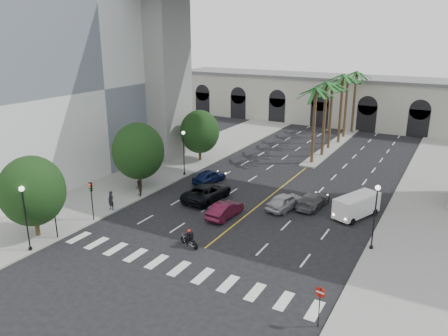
# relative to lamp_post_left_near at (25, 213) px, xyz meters

# --- Properties ---
(ground) EXTENTS (140.00, 140.00, 0.00)m
(ground) POSITION_rel_lamp_post_left_near_xyz_m (11.40, 5.00, -3.22)
(ground) COLOR black
(ground) RESTS_ON ground
(sidewalk_left) EXTENTS (8.00, 100.00, 0.15)m
(sidewalk_left) POSITION_rel_lamp_post_left_near_xyz_m (-3.60, 20.00, -3.15)
(sidewalk_left) COLOR gray
(sidewalk_left) RESTS_ON ground
(sidewalk_right) EXTENTS (8.00, 100.00, 0.15)m
(sidewalk_right) POSITION_rel_lamp_post_left_near_xyz_m (26.40, 20.00, -3.15)
(sidewalk_right) COLOR gray
(sidewalk_right) RESTS_ON ground
(median) EXTENTS (2.00, 24.00, 0.20)m
(median) POSITION_rel_lamp_post_left_near_xyz_m (11.40, 43.00, -3.12)
(median) COLOR gray
(median) RESTS_ON ground
(building_left) EXTENTS (16.50, 32.50, 20.60)m
(building_left) POSITION_rel_lamp_post_left_near_xyz_m (-15.60, 17.00, 7.09)
(building_left) COLOR silver
(building_left) RESTS_ON ground
(pier_building) EXTENTS (71.00, 10.50, 8.50)m
(pier_building) POSITION_rel_lamp_post_left_near_xyz_m (11.40, 60.00, 1.04)
(pier_building) COLOR beige
(pier_building) RESTS_ON ground
(bridge) EXTENTS (75.00, 13.00, 26.00)m
(bridge) POSITION_rel_lamp_post_left_near_xyz_m (14.82, 27.00, 15.29)
(bridge) COLOR gray
(bridge) RESTS_ON ground
(palm_a) EXTENTS (3.20, 3.20, 10.30)m
(palm_a) POSITION_rel_lamp_post_left_near_xyz_m (11.40, 33.00, 5.88)
(palm_a) COLOR #47331E
(palm_a) RESTS_ON ground
(palm_b) EXTENTS (3.20, 3.20, 10.60)m
(palm_b) POSITION_rel_lamp_post_left_near_xyz_m (11.50, 37.00, 6.15)
(palm_b) COLOR #47331E
(palm_b) RESTS_ON ground
(palm_c) EXTENTS (3.20, 3.20, 10.10)m
(palm_c) POSITION_rel_lamp_post_left_near_xyz_m (11.20, 41.00, 5.69)
(palm_c) COLOR #47331E
(palm_c) RESTS_ON ground
(palm_d) EXTENTS (3.20, 3.20, 10.90)m
(palm_d) POSITION_rel_lamp_post_left_near_xyz_m (11.55, 45.00, 6.43)
(palm_d) COLOR #47331E
(palm_d) RESTS_ON ground
(palm_e) EXTENTS (3.20, 3.20, 10.40)m
(palm_e) POSITION_rel_lamp_post_left_near_xyz_m (11.30, 49.00, 5.97)
(palm_e) COLOR #47331E
(palm_e) RESTS_ON ground
(palm_f) EXTENTS (3.20, 3.20, 10.70)m
(palm_f) POSITION_rel_lamp_post_left_near_xyz_m (11.60, 53.00, 6.24)
(palm_f) COLOR #47331E
(palm_f) RESTS_ON ground
(street_tree_near) EXTENTS (5.20, 5.20, 6.89)m
(street_tree_near) POSITION_rel_lamp_post_left_near_xyz_m (-1.60, 2.00, 0.80)
(street_tree_near) COLOR #382616
(street_tree_near) RESTS_ON ground
(street_tree_mid) EXTENTS (5.44, 5.44, 7.21)m
(street_tree_mid) POSITION_rel_lamp_post_left_near_xyz_m (-1.60, 15.00, 0.99)
(street_tree_mid) COLOR #382616
(street_tree_mid) RESTS_ON ground
(street_tree_far) EXTENTS (5.04, 5.04, 6.68)m
(street_tree_far) POSITION_rel_lamp_post_left_near_xyz_m (-1.60, 27.00, 0.68)
(street_tree_far) COLOR #382616
(street_tree_far) RESTS_ON ground
(lamp_post_left_near) EXTENTS (0.40, 0.40, 5.35)m
(lamp_post_left_near) POSITION_rel_lamp_post_left_near_xyz_m (0.00, 0.00, 0.00)
(lamp_post_left_near) COLOR black
(lamp_post_left_near) RESTS_ON ground
(lamp_post_left_far) EXTENTS (0.40, 0.40, 5.35)m
(lamp_post_left_far) POSITION_rel_lamp_post_left_near_xyz_m (0.00, 21.00, 0.00)
(lamp_post_left_far) COLOR black
(lamp_post_left_far) RESTS_ON ground
(lamp_post_right) EXTENTS (0.40, 0.40, 5.35)m
(lamp_post_right) POSITION_rel_lamp_post_left_near_xyz_m (22.80, 13.00, 0.00)
(lamp_post_right) COLOR black
(lamp_post_right) RESTS_ON ground
(traffic_signal_near) EXTENTS (0.25, 0.18, 3.65)m
(traffic_signal_near) POSITION_rel_lamp_post_left_near_xyz_m (0.10, 2.50, -0.71)
(traffic_signal_near) COLOR black
(traffic_signal_near) RESTS_ON ground
(traffic_signal_far) EXTENTS (0.25, 0.18, 3.65)m
(traffic_signal_far) POSITION_rel_lamp_post_left_near_xyz_m (0.10, 6.50, -0.71)
(traffic_signal_far) COLOR black
(traffic_signal_far) RESTS_ON ground
(motorcycle_rider) EXTENTS (1.97, 0.75, 1.46)m
(motorcycle_rider) POSITION_rel_lamp_post_left_near_xyz_m (10.24, 6.66, -2.56)
(motorcycle_rider) COLOR black
(motorcycle_rider) RESTS_ON ground
(car_a) EXTENTS (2.81, 4.84, 1.55)m
(car_a) POSITION_rel_lamp_post_left_near_xyz_m (13.92, 17.47, -2.45)
(car_a) COLOR #ADACB1
(car_a) RESTS_ON ground
(car_b) EXTENTS (1.76, 4.47, 1.45)m
(car_b) POSITION_rel_lamp_post_left_near_xyz_m (9.90, 12.97, -2.50)
(car_b) COLOR #480E22
(car_b) RESTS_ON ground
(car_c) EXTENTS (3.10, 6.14, 1.67)m
(car_c) POSITION_rel_lamp_post_left_near_xyz_m (6.26, 15.83, -2.39)
(car_c) COLOR black
(car_c) RESTS_ON ground
(car_d) EXTENTS (2.40, 5.02, 1.41)m
(car_d) POSITION_rel_lamp_post_left_near_xyz_m (16.08, 19.19, -2.52)
(car_d) COLOR #5B5C60
(car_d) RESTS_ON ground
(car_e) EXTENTS (2.42, 4.57, 1.48)m
(car_e) POSITION_rel_lamp_post_left_near_xyz_m (3.77, 20.34, -2.48)
(car_e) COLOR #0E1841
(car_e) RESTS_ON ground
(cargo_van) EXTENTS (3.47, 5.13, 2.05)m
(cargo_van) POSITION_rel_lamp_post_left_near_xyz_m (20.24, 18.79, -2.08)
(cargo_van) COLOR silver
(cargo_van) RESTS_ON ground
(pedestrian_a) EXTENTS (0.68, 0.46, 1.82)m
(pedestrian_a) POSITION_rel_lamp_post_left_near_xyz_m (-0.10, 9.00, -2.16)
(pedestrian_a) COLOR black
(pedestrian_a) RESTS_ON sidewalk_left
(pedestrian_b) EXTENTS (1.02, 1.02, 1.67)m
(pedestrian_b) POSITION_rel_lamp_post_left_near_xyz_m (-0.10, 13.00, -2.24)
(pedestrian_b) COLOR black
(pedestrian_b) RESTS_ON sidewalk_left
(do_not_enter_sign) EXTENTS (0.64, 0.12, 2.61)m
(do_not_enter_sign) POSITION_rel_lamp_post_left_near_xyz_m (22.04, 2.09, -1.33)
(do_not_enter_sign) COLOR black
(do_not_enter_sign) RESTS_ON ground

